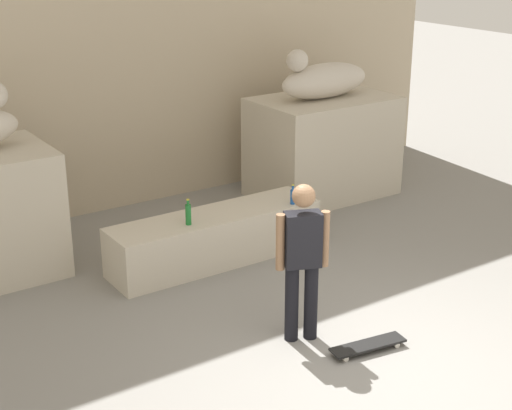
{
  "coord_description": "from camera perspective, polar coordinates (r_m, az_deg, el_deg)",
  "views": [
    {
      "loc": [
        -4.58,
        -4.53,
        4.04
      ],
      "look_at": [
        -0.11,
        2.06,
        1.1
      ],
      "focal_mm": 54.18,
      "sensor_mm": 36.0,
      "label": 1
    }
  ],
  "objects": [
    {
      "name": "statue_reclining_right",
      "position": [
        11.69,
        4.97,
        9.23
      ],
      "size": [
        1.63,
        0.66,
        0.78
      ],
      "rotation": [
        0.0,
        0.0,
        3.2
      ],
      "color": "beige",
      "rests_on": "pedestal_right"
    },
    {
      "name": "pedestal_right",
      "position": [
        11.95,
        4.95,
        4.31
      ],
      "size": [
        2.11,
        1.37,
        1.53
      ],
      "primitive_type": "cube",
      "color": "beige",
      "rests_on": "ground_plane"
    },
    {
      "name": "skater",
      "position": [
        7.66,
        3.44,
        -3.79
      ],
      "size": [
        0.5,
        0.33,
        1.67
      ],
      "rotation": [
        0.0,
        0.0,
        2.73
      ],
      "color": "black",
      "rests_on": "ground_plane"
    },
    {
      "name": "ground_plane",
      "position": [
        7.6,
        9.67,
        -12.14
      ],
      "size": [
        40.0,
        40.0,
        0.0
      ],
      "primitive_type": "plane",
      "color": "gray"
    },
    {
      "name": "bottle_green",
      "position": [
        9.19,
        -5.02,
        -0.66
      ],
      "size": [
        0.07,
        0.07,
        0.32
      ],
      "color": "#1E722D",
      "rests_on": "ledge_block"
    },
    {
      "name": "ledge_block",
      "position": [
        9.66,
        -3.0,
        -2.41
      ],
      "size": [
        2.76,
        0.7,
        0.63
      ],
      "primitive_type": "cube",
      "color": "beige",
      "rests_on": "ground_plane"
    },
    {
      "name": "bottle_blue",
      "position": [
        9.84,
        2.72,
        0.65
      ],
      "size": [
        0.06,
        0.06,
        0.26
      ],
      "color": "#194C99",
      "rests_on": "ledge_block"
    },
    {
      "name": "skateboard",
      "position": [
        7.89,
        8.27,
        -10.21
      ],
      "size": [
        0.82,
        0.32,
        0.08
      ],
      "rotation": [
        0.0,
        0.0,
        2.99
      ],
      "color": "black",
      "rests_on": "ground_plane"
    }
  ]
}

